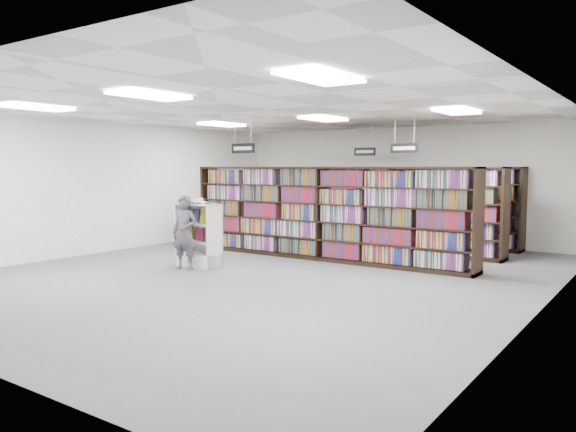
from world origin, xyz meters
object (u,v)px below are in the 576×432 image
Objects in this scene: bookshelf_row_near at (323,213)px; open_book at (199,202)px; endcap_display at (200,245)px; shopper at (185,233)px.

open_book is at bearing -128.39° from bookshelf_row_near.
open_book reaches higher than endcap_display.
bookshelf_row_near reaches higher than open_book.
endcap_display is (-1.69, -2.23, -0.60)m from bookshelf_row_near.
endcap_display is 0.56m from shopper.
open_book is 0.79m from shopper.
bookshelf_row_near is 3.18m from shopper.
bookshelf_row_near reaches higher than shopper.
bookshelf_row_near is 2.81m from open_book.
bookshelf_row_near is at bearing 46.15° from shopper.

